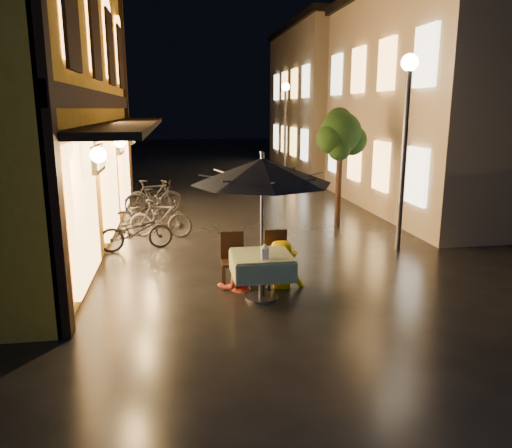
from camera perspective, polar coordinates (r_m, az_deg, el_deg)
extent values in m
plane|color=black|center=(8.95, 3.52, -7.34)|extent=(90.00, 90.00, 0.00)
cube|color=black|center=(12.29, -17.07, 13.36)|extent=(0.12, 11.00, 0.35)
cube|color=black|center=(12.24, -14.21, 10.95)|extent=(1.20, 10.50, 0.12)
cube|color=#FFB55D|center=(8.95, -20.65, 21.81)|extent=(0.10, 0.90, 1.50)
cube|color=#FFB55D|center=(11.39, -18.08, 19.93)|extent=(0.10, 0.90, 1.50)
cube|color=#FFB55D|center=(13.86, -16.46, 18.70)|extent=(0.10, 0.90, 1.50)
cube|color=#FFB55D|center=(16.33, -15.34, 17.83)|extent=(0.10, 0.90, 1.50)
cube|color=#FFB55D|center=(8.99, -19.02, 1.33)|extent=(0.10, 2.20, 2.40)
cube|color=#FFB55D|center=(12.41, -16.35, 4.58)|extent=(0.10, 2.20, 2.40)
cube|color=#FFB55D|center=(15.86, -14.83, 6.41)|extent=(0.10, 2.20, 2.40)
cube|color=tan|center=(17.41, 24.03, 12.40)|extent=(7.00, 9.00, 6.50)
cube|color=#FFB55D|center=(12.88, 17.89, 5.22)|extent=(0.10, 1.00, 1.40)
cube|color=#FFB55D|center=(12.84, 18.80, 17.69)|extent=(0.10, 1.00, 1.40)
cube|color=#FFB55D|center=(14.86, 14.09, 6.42)|extent=(0.10, 1.00, 1.40)
cube|color=#FFB55D|center=(14.82, 14.71, 17.23)|extent=(0.10, 1.00, 1.40)
cube|color=#FFB55D|center=(16.90, 11.18, 7.32)|extent=(0.10, 1.00, 1.40)
cube|color=#FFB55D|center=(16.86, 11.61, 16.83)|extent=(0.10, 1.00, 1.40)
cube|color=#FFB55D|center=(18.97, 8.89, 8.01)|extent=(0.10, 1.00, 1.40)
cube|color=#FFB55D|center=(18.94, 9.19, 16.48)|extent=(0.10, 1.00, 1.40)
cube|color=tan|center=(27.81, 10.91, 13.62)|extent=(7.00, 10.00, 7.00)
cube|color=black|center=(28.10, 11.25, 21.07)|extent=(7.30, 10.30, 0.30)
cube|color=#FFB55D|center=(23.18, 5.53, 9.00)|extent=(0.10, 1.00, 1.40)
cube|color=#FFB55D|center=(23.16, 5.69, 15.92)|extent=(0.10, 1.00, 1.40)
cube|color=#FFB55D|center=(25.31, 4.27, 9.36)|extent=(0.10, 1.00, 1.40)
cube|color=#FFB55D|center=(25.29, 4.39, 15.70)|extent=(0.10, 1.00, 1.40)
cube|color=#FFB55D|center=(27.46, 3.21, 9.66)|extent=(0.10, 1.00, 1.40)
cube|color=#FFB55D|center=(27.43, 3.29, 15.51)|extent=(0.10, 1.00, 1.40)
cube|color=#FFB55D|center=(29.61, 2.30, 9.91)|extent=(0.10, 1.00, 1.40)
cube|color=#FFB55D|center=(29.59, 2.35, 15.34)|extent=(0.10, 1.00, 1.40)
cylinder|color=black|center=(13.53, 9.41, 4.31)|extent=(0.16, 0.16, 2.20)
sphere|color=black|center=(13.40, 9.63, 10.24)|extent=(1.10, 1.10, 1.10)
sphere|color=black|center=(13.62, 10.88, 9.39)|extent=(0.80, 0.80, 0.80)
sphere|color=black|center=(13.17, 8.56, 9.58)|extent=(0.76, 0.76, 0.76)
sphere|color=black|center=(13.69, 9.48, 11.56)|extent=(0.70, 0.70, 0.70)
sphere|color=black|center=(13.15, 9.50, 8.45)|extent=(0.60, 0.60, 0.60)
cylinder|color=#59595E|center=(11.34, 16.47, 6.88)|extent=(0.12, 0.12, 4.00)
sphere|color=#FAE3B5|center=(11.32, 17.17, 17.23)|extent=(0.36, 0.36, 0.36)
cylinder|color=#59595E|center=(22.74, 3.33, 10.22)|extent=(0.12, 0.12, 4.00)
sphere|color=#FAE3B5|center=(22.73, 3.40, 15.39)|extent=(0.36, 0.36, 0.36)
cylinder|color=#59595E|center=(8.36, 0.65, -6.21)|extent=(0.10, 0.10, 0.72)
cylinder|color=#59595E|center=(8.47, 0.65, -8.38)|extent=(0.56, 0.56, 0.04)
cube|color=#2E5F30|center=(8.23, 0.66, -3.64)|extent=(0.95, 0.95, 0.06)
cube|color=#2E5F30|center=(8.37, 3.87, -4.57)|extent=(0.04, 0.95, 0.33)
cube|color=#2E5F30|center=(8.22, -2.62, -4.89)|extent=(0.04, 0.95, 0.33)
cube|color=#2E5F30|center=(8.73, 0.13, -3.80)|extent=(0.95, 0.04, 0.33)
cube|color=#2E5F30|center=(7.84, 1.24, -5.78)|extent=(0.95, 0.04, 0.33)
cylinder|color=#59595E|center=(8.13, 0.67, -0.94)|extent=(0.05, 0.05, 2.30)
cone|color=black|center=(7.95, 0.69, 6.07)|extent=(2.29, 2.29, 0.41)
cylinder|color=#59595E|center=(7.92, 0.69, 7.87)|extent=(0.06, 0.06, 0.12)
cube|color=black|center=(8.88, -2.61, -4.42)|extent=(0.42, 0.42, 0.05)
cube|color=black|center=(8.99, -2.76, -2.54)|extent=(0.42, 0.04, 0.55)
cylinder|color=black|center=(8.77, -3.63, -6.29)|extent=(0.04, 0.04, 0.43)
cylinder|color=black|center=(8.81, -1.29, -6.18)|extent=(0.04, 0.04, 0.43)
cylinder|color=black|center=(9.11, -3.85, -5.54)|extent=(0.04, 0.04, 0.43)
cylinder|color=black|center=(9.15, -1.60, -5.44)|extent=(0.04, 0.04, 0.43)
cube|color=black|center=(9.00, 2.47, -4.18)|extent=(0.42, 0.42, 0.05)
cube|color=black|center=(9.11, 2.25, -2.33)|extent=(0.42, 0.04, 0.55)
cylinder|color=black|center=(8.88, 1.54, -6.03)|extent=(0.04, 0.04, 0.43)
cylinder|color=black|center=(8.95, 3.82, -5.90)|extent=(0.04, 0.04, 0.43)
cylinder|color=black|center=(9.21, 1.13, -5.31)|extent=(0.04, 0.04, 0.43)
cylinder|color=black|center=(9.28, 3.33, -5.19)|extent=(0.04, 0.04, 0.43)
cube|color=white|center=(7.93, 1.01, -3.40)|extent=(0.11, 0.11, 0.18)
cube|color=#FFD88C|center=(7.93, 1.01, -3.47)|extent=(0.07, 0.07, 0.12)
cone|color=white|center=(7.89, 1.02, -2.53)|extent=(0.16, 0.16, 0.07)
imported|color=#EA4C30|center=(8.72, -2.22, -2.97)|extent=(0.76, 0.63, 1.42)
imported|color=#F7C600|center=(8.83, 2.93, -2.06)|extent=(1.08, 0.66, 1.63)
imported|color=black|center=(11.49, -13.56, -0.84)|extent=(1.72, 0.91, 0.86)
imported|color=black|center=(12.50, -10.87, 0.61)|extent=(1.64, 0.80, 0.95)
imported|color=black|center=(13.43, -12.81, 1.17)|extent=(1.72, 1.08, 0.85)
imported|color=black|center=(15.25, -11.72, 3.02)|extent=(1.83, 1.02, 1.06)
imported|color=black|center=(16.18, -11.41, 3.27)|extent=(1.72, 0.73, 0.88)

